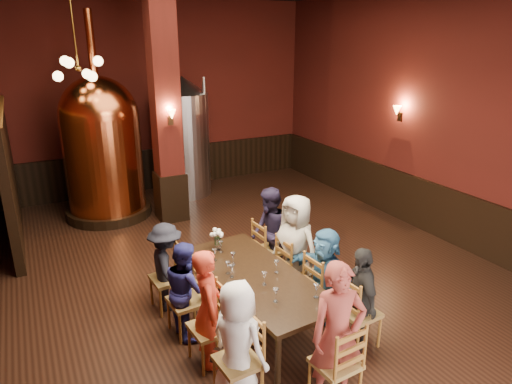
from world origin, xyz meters
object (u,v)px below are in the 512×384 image
steel_vessel (185,137)px  dining_table (257,278)px  person_2 (186,289)px  person_0 (238,343)px  copper_kettle (102,146)px  rose_vase (217,236)px  person_1 (209,308)px

steel_vessel → dining_table: bearing=-99.7°
person_2 → steel_vessel: bearing=-20.3°
person_0 → copper_kettle: (-0.23, 5.99, 0.82)m
rose_vase → copper_kettle: bearing=101.7°
person_2 → rose_vase: 1.00m
dining_table → rose_vase: bearing=96.5°
person_0 → rose_vase: size_ratio=4.22×
person_2 → copper_kettle: bearing=0.4°
rose_vase → steel_vessel: bearing=76.4°
person_0 → person_1: (-0.05, 0.67, 0.04)m
person_0 → person_1: person_1 is taller
person_1 → rose_vase: size_ratio=4.44×
person_1 → copper_kettle: (-0.18, 5.32, 0.79)m
person_0 → person_2: (-0.10, 1.33, -0.05)m
person_1 → person_2: 0.67m
copper_kettle → rose_vase: bearing=-78.3°
dining_table → person_2: bearing=158.8°
person_1 → person_0: bearing=-159.4°
person_2 → steel_vessel: size_ratio=0.45×
copper_kettle → rose_vase: copper_kettle is taller
person_1 → person_2: (-0.05, 0.66, -0.09)m
person_2 → rose_vase: size_ratio=3.89×
rose_vase → person_2: bearing=-138.1°
person_2 → copper_kettle: (-0.13, 4.67, 0.87)m
person_2 → rose_vase: bearing=-49.4°
person_0 → rose_vase: 2.07m
person_0 → rose_vase: person_0 is taller
person_2 → copper_kettle: 4.75m
person_1 → person_2: person_1 is taller
person_1 → copper_kettle: size_ratio=0.35×
dining_table → steel_vessel: bearing=76.0°
rose_vase → person_1: bearing=-116.9°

